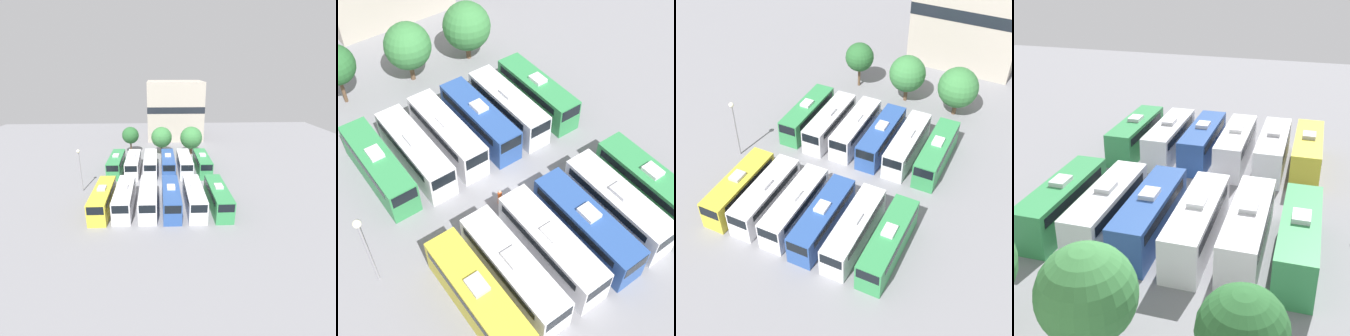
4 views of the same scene
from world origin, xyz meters
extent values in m
plane|color=gray|center=(0.00, 0.00, 0.00)|extent=(116.36, 116.36, 0.00)
cube|color=gold|center=(-8.65, -7.80, 1.69)|extent=(2.58, 10.26, 3.37)
cube|color=black|center=(-8.65, -7.54, 2.65)|extent=(2.62, 8.72, 0.74)
cube|color=#B2B2B7|center=(-8.65, -7.80, 3.55)|extent=(1.20, 1.60, 0.35)
cube|color=white|center=(-5.39, -7.57, 1.69)|extent=(2.58, 10.26, 3.37)
cube|color=black|center=(-5.39, -7.31, 2.65)|extent=(2.62, 8.72, 0.74)
cube|color=black|center=(-5.39, -12.69, 2.63)|extent=(2.27, 0.08, 1.18)
cube|color=#B2B2B7|center=(-5.39, -7.57, 3.55)|extent=(1.20, 1.60, 0.35)
cube|color=silver|center=(-1.77, -7.60, 1.69)|extent=(2.58, 10.26, 3.37)
cube|color=black|center=(-1.77, -7.34, 2.65)|extent=(2.62, 8.72, 0.74)
cube|color=black|center=(-1.77, -12.72, 2.63)|extent=(2.27, 0.08, 1.18)
cube|color=white|center=(-1.77, -7.60, 3.55)|extent=(1.20, 1.60, 0.35)
cube|color=#284C93|center=(1.67, -7.85, 1.69)|extent=(2.58, 10.26, 3.37)
cube|color=black|center=(1.67, -7.59, 2.65)|extent=(2.62, 8.72, 0.74)
cube|color=black|center=(1.67, -12.97, 2.63)|extent=(2.27, 0.08, 1.18)
cube|color=silver|center=(1.67, -7.85, 3.55)|extent=(1.20, 1.60, 0.35)
cube|color=silver|center=(5.20, -7.77, 1.69)|extent=(2.58, 10.26, 3.37)
cube|color=black|center=(5.20, -7.52, 2.65)|extent=(2.62, 8.72, 0.74)
cube|color=black|center=(5.20, -12.89, 2.63)|extent=(2.27, 0.08, 1.18)
cube|color=#B2B2B7|center=(5.20, -7.77, 3.55)|extent=(1.20, 1.60, 0.35)
cube|color=#338C4C|center=(8.89, -7.80, 1.69)|extent=(2.58, 10.26, 3.37)
cube|color=black|center=(8.89, -7.54, 2.65)|extent=(2.62, 8.72, 0.74)
cube|color=silver|center=(8.89, -7.80, 3.55)|extent=(1.20, 1.60, 0.35)
cube|color=#338C4C|center=(-8.82, 7.69, 1.69)|extent=(2.58, 10.26, 3.37)
cube|color=black|center=(-8.82, 7.94, 2.65)|extent=(2.62, 8.72, 0.74)
cube|color=black|center=(-8.82, 2.57, 2.63)|extent=(2.27, 0.08, 1.18)
cube|color=silver|center=(-8.82, 7.69, 3.55)|extent=(1.20, 1.60, 0.35)
cube|color=silver|center=(-5.33, 7.37, 1.69)|extent=(2.58, 10.26, 3.37)
cube|color=black|center=(-5.33, 7.62, 2.65)|extent=(2.62, 8.72, 0.74)
cube|color=black|center=(-5.33, 2.25, 2.63)|extent=(2.27, 0.08, 1.18)
cube|color=#B2B2B7|center=(-5.33, 7.37, 3.55)|extent=(1.20, 1.60, 0.35)
cube|color=white|center=(-1.78, 7.64, 1.69)|extent=(2.58, 10.26, 3.37)
cube|color=black|center=(-1.78, 7.89, 2.65)|extent=(2.62, 8.72, 0.74)
cube|color=black|center=(-1.78, 2.52, 2.63)|extent=(2.27, 0.08, 1.18)
cube|color=silver|center=(-1.78, 7.64, 3.55)|extent=(1.20, 1.60, 0.35)
cube|color=#284C93|center=(1.80, 7.46, 1.69)|extent=(2.58, 10.26, 3.37)
cube|color=black|center=(1.80, 7.72, 2.65)|extent=(2.62, 8.72, 0.74)
cube|color=black|center=(1.80, 2.35, 2.63)|extent=(2.27, 0.08, 1.18)
cube|color=silver|center=(1.80, 7.46, 3.55)|extent=(1.20, 1.60, 0.35)
cube|color=silver|center=(5.21, 7.44, 1.69)|extent=(2.58, 10.26, 3.37)
cube|color=black|center=(5.21, 7.69, 2.65)|extent=(2.62, 8.72, 0.74)
cube|color=black|center=(5.21, 2.32, 2.63)|extent=(2.27, 0.08, 1.18)
cube|color=#B2B2B7|center=(5.21, 7.44, 3.55)|extent=(1.20, 1.60, 0.35)
cube|color=#338C4C|center=(8.93, 7.43, 1.69)|extent=(2.58, 10.26, 3.37)
cube|color=black|center=(8.93, 7.68, 2.65)|extent=(2.62, 8.72, 0.74)
cube|color=black|center=(8.93, 2.31, 2.63)|extent=(2.27, 0.08, 1.18)
cube|color=silver|center=(8.93, 7.43, 3.55)|extent=(1.20, 1.60, 0.35)
cylinder|color=#CC4C19|center=(-1.74, -0.78, 0.71)|extent=(0.36, 0.36, 1.41)
sphere|color=tan|center=(-1.74, -0.78, 1.53)|extent=(0.24, 0.24, 0.24)
cylinder|color=gray|center=(-13.52, -1.24, 3.55)|extent=(0.20, 0.20, 7.10)
sphere|color=#EAE5C6|center=(-13.52, -1.24, 7.28)|extent=(0.60, 0.60, 0.60)
cylinder|color=brown|center=(-6.96, 20.05, 1.61)|extent=(0.38, 0.38, 3.22)
cylinder|color=brown|center=(0.70, 19.28, 1.25)|extent=(0.51, 0.51, 2.51)
sphere|color=#387A3D|center=(0.70, 19.28, 4.28)|extent=(5.07, 5.07, 5.07)
cylinder|color=brown|center=(7.97, 19.01, 1.13)|extent=(0.55, 0.55, 2.27)
sphere|color=#387A3D|center=(7.97, 19.01, 4.17)|extent=(5.43, 5.43, 5.43)
camera|label=1|loc=(-0.19, -43.41, 20.33)|focal=28.00mm
camera|label=2|loc=(-16.07, -21.26, 32.49)|focal=50.00mm
camera|label=3|loc=(17.83, -36.03, 37.29)|focal=50.00mm
camera|label=4|loc=(-8.75, 35.15, 19.21)|focal=50.00mm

